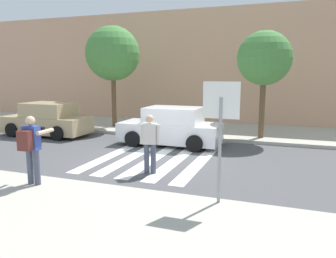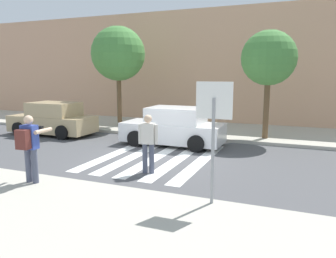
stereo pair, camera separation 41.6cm
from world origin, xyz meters
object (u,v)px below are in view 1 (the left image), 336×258
parked_car_white (171,127)px  street_tree_west (113,54)px  pedestrian_crossing (150,141)px  street_tree_center (264,59)px  stop_sign (221,116)px  parked_car_tan (47,120)px  photographer_with_backpack (31,144)px

parked_car_white → street_tree_west: 5.87m
pedestrian_crossing → street_tree_center: 7.07m
stop_sign → parked_car_tan: stop_sign is taller
parked_car_tan → street_tree_west: size_ratio=0.80×
pedestrian_crossing → parked_car_white: 3.95m
photographer_with_backpack → street_tree_center: bearing=59.7°
pedestrian_crossing → street_tree_west: size_ratio=0.34×
stop_sign → pedestrian_crossing: bearing=142.6°
street_tree_west → parked_car_tan: bearing=-127.0°
street_tree_west → street_tree_center: (7.51, -0.56, -0.38)m
street_tree_west → parked_car_white: bearing=-33.4°
parked_car_tan → street_tree_center: 10.19m
pedestrian_crossing → street_tree_west: street_tree_west is taller
parked_car_white → street_tree_west: street_tree_west is taller
stop_sign → street_tree_center: street_tree_center is taller
photographer_with_backpack → street_tree_center: 9.91m
photographer_with_backpack → street_tree_center: street_tree_center is taller
stop_sign → parked_car_tan: 10.96m
parked_car_white → street_tree_west: (-4.12, 2.72, 3.16)m
street_tree_west → street_tree_center: bearing=-4.3°
parked_car_white → stop_sign: bearing=-61.5°
photographer_with_backpack → pedestrian_crossing: bearing=46.0°
street_tree_center → pedestrian_crossing: bearing=-113.8°
photographer_with_backpack → street_tree_center: size_ratio=0.38×
stop_sign → parked_car_tan: bearing=148.4°
parked_car_white → street_tree_west: size_ratio=0.80×
parked_car_tan → street_tree_center: size_ratio=0.91×
stop_sign → parked_car_white: size_ratio=0.63×
street_tree_west → street_tree_center: 7.54m
pedestrian_crossing → parked_car_tan: pedestrian_crossing is taller
parked_car_tan → street_tree_center: (9.56, 2.16, 2.78)m
stop_sign → photographer_with_backpack: stop_sign is taller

